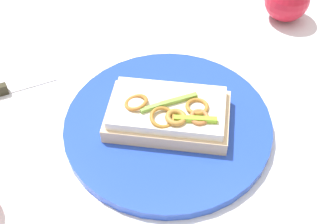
% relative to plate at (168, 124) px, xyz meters
% --- Properties ---
extents(ground_plane, '(2.00, 2.00, 0.00)m').
position_rel_plate_xyz_m(ground_plane, '(0.00, 0.00, -0.01)').
color(ground_plane, silver).
rests_on(ground_plane, ground).
extents(plate, '(0.30, 0.30, 0.02)m').
position_rel_plate_xyz_m(plate, '(0.00, 0.00, 0.00)').
color(plate, blue).
rests_on(plate, ground_plane).
extents(sandwich, '(0.17, 0.20, 0.05)m').
position_rel_plate_xyz_m(sandwich, '(-0.00, -0.00, 0.03)').
color(sandwich, beige).
rests_on(sandwich, plate).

